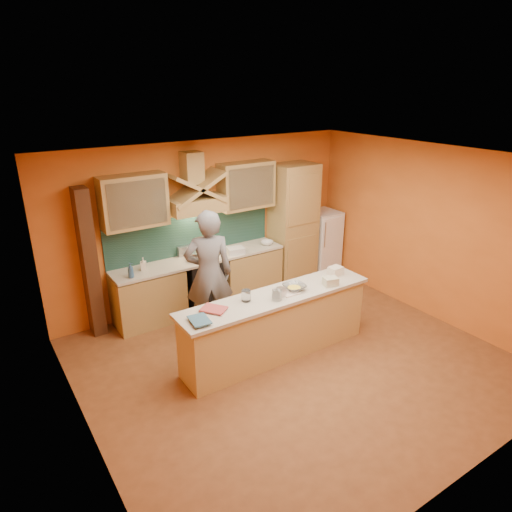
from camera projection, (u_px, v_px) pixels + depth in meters
floor at (294, 361)px, 6.41m from camera, size 5.50×5.00×0.01m
ceiling at (301, 161)px, 5.40m from camera, size 5.50×5.00×0.01m
wall_back at (207, 223)px, 7.84m from camera, size 5.50×0.02×2.80m
wall_front at (476, 363)px, 3.96m from camera, size 5.50×0.02×2.80m
wall_left at (78, 330)px, 4.48m from camera, size 0.02×5.00×2.80m
wall_right at (432, 233)px, 7.32m from camera, size 0.02×5.00×2.80m
base_cabinet_left at (149, 298)px, 7.32m from camera, size 1.10×0.60×0.86m
base_cabinet_right at (248, 272)px, 8.30m from camera, size 1.10×0.60×0.86m
counter_top at (200, 259)px, 7.64m from camera, size 3.00×0.62×0.04m
stove at (202, 283)px, 7.80m from camera, size 0.60×0.58×0.90m
backsplash at (192, 234)px, 7.73m from camera, size 3.00×0.03×0.70m
range_hood at (196, 205)px, 7.34m from camera, size 0.92×0.50×0.24m
hood_chimney at (192, 168)px, 7.21m from camera, size 0.30×0.30×0.50m
upper_cabinet_left at (134, 201)px, 6.82m from camera, size 1.00×0.35×0.80m
upper_cabinet_right at (246, 185)px, 7.85m from camera, size 1.00×0.35×0.80m
pantry_column at (293, 225)px, 8.55m from camera, size 0.80×0.60×2.30m
fridge at (322, 243)px, 9.12m from camera, size 0.58×0.60×1.30m
trim_column_left at (89, 264)px, 6.76m from camera, size 0.20×0.30×2.30m
island_body at (276, 327)px, 6.43m from camera, size 2.80×0.55×0.88m
island_top at (277, 297)px, 6.26m from camera, size 2.90×0.62×0.05m
person at (209, 274)px, 6.80m from camera, size 0.84×0.69×1.98m
pot_large at (195, 258)px, 7.49m from camera, size 0.34×0.34×0.14m
pot_small at (203, 251)px, 7.78m from camera, size 0.22×0.22×0.13m
soap_bottle_a at (143, 264)px, 7.10m from camera, size 0.12×0.12×0.20m
soap_bottle_b at (131, 270)px, 6.81m from camera, size 0.13×0.13×0.23m
bowl_back at (267, 243)px, 8.22m from camera, size 0.27×0.27×0.07m
dish_rack at (236, 250)px, 7.80m from camera, size 0.33×0.28×0.10m
book_lower at (210, 313)px, 5.72m from camera, size 0.37×0.39×0.03m
book_upper at (191, 322)px, 5.47m from camera, size 0.26×0.33×0.02m
jar_large at (246, 296)px, 6.05m from camera, size 0.15×0.15×0.16m
jar_small at (277, 295)px, 6.08m from camera, size 0.14×0.14×0.15m
kitchen_scale at (281, 293)px, 6.20m from camera, size 0.14×0.14×0.09m
mixing_bowl at (294, 287)px, 6.39m from camera, size 0.33×0.33×0.08m
cloth at (290, 293)px, 6.28m from camera, size 0.24×0.18×0.02m
grocery_bag_a at (335, 271)px, 6.86m from camera, size 0.21×0.18×0.13m
grocery_bag_b at (331, 281)px, 6.52m from camera, size 0.23×0.20×0.12m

